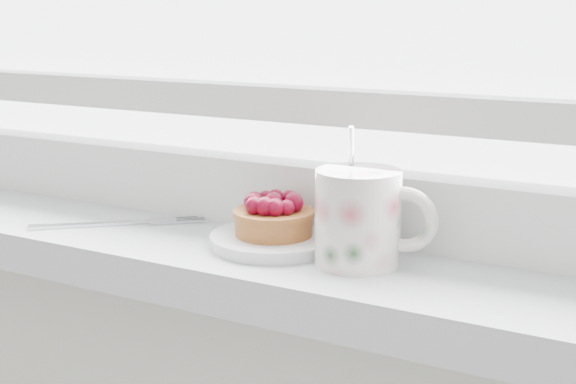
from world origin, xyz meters
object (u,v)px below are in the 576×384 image
Objects in this scene: saucer at (274,240)px; raspberry_tart at (274,215)px; fork at (117,223)px; floral_mug at (361,216)px.

raspberry_tart is at bearing -111.12° from saucer.
fork is at bearing -175.87° from saucer.
saucer is 0.81× the size of fork.
raspberry_tart is at bearing 4.10° from fork.
raspberry_tart is 0.51× the size of fork.
floral_mug is 0.81× the size of fork.
raspberry_tart is 0.19m from fork.
saucer is at bearing 173.89° from floral_mug.
floral_mug is (0.10, -0.01, 0.04)m from saucer.
raspberry_tart reaches higher than fork.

